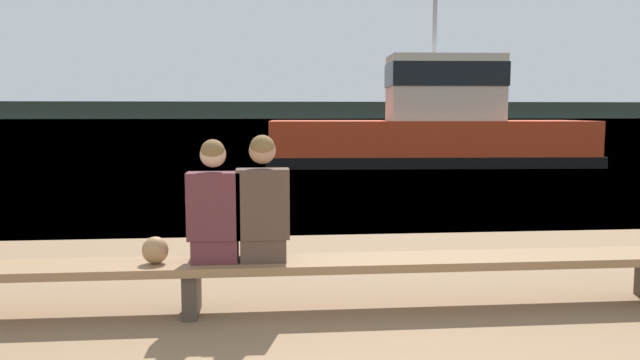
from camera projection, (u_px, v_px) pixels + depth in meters
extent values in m
plane|color=#386084|center=(263.00, 120.00, 127.30)|extent=(240.00, 240.00, 0.00)
cube|color=#384233|center=(262.00, 110.00, 168.80)|extent=(600.00, 12.00, 4.44)
cube|color=#8E6B47|center=(191.00, 266.00, 5.19)|extent=(8.80, 0.50, 0.07)
cube|color=#42382D|center=(192.00, 292.00, 5.21)|extent=(0.12, 0.43, 0.37)
cube|color=#56282D|center=(216.00, 248.00, 5.26)|extent=(0.38, 0.38, 0.20)
cube|color=#56282D|center=(214.00, 206.00, 5.13)|extent=(0.44, 0.22, 0.56)
sphere|color=tan|center=(213.00, 154.00, 5.08)|extent=(0.21, 0.21, 0.21)
sphere|color=brown|center=(213.00, 151.00, 5.07)|extent=(0.20, 0.20, 0.20)
cube|color=#4C382D|center=(263.00, 247.00, 5.30)|extent=(0.38, 0.38, 0.20)
cube|color=#4C382D|center=(263.00, 204.00, 5.17)|extent=(0.44, 0.22, 0.58)
sphere|color=tan|center=(262.00, 151.00, 5.12)|extent=(0.22, 0.22, 0.22)
sphere|color=brown|center=(262.00, 147.00, 5.10)|extent=(0.20, 0.20, 0.20)
ellipsoid|color=#9E754C|center=(155.00, 250.00, 5.12)|extent=(0.21, 0.17, 0.23)
cube|color=red|center=(428.00, 143.00, 19.93)|extent=(10.19, 3.50, 1.41)
cube|color=black|center=(428.00, 160.00, 19.99)|extent=(10.40, 3.63, 0.34)
cube|color=beige|center=(445.00, 88.00, 19.76)|extent=(3.61, 1.96, 2.06)
cube|color=black|center=(445.00, 75.00, 19.72)|extent=(3.68, 2.02, 0.74)
cylinder|color=#B2B2B7|center=(435.00, 15.00, 19.50)|extent=(0.14, 0.14, 2.48)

